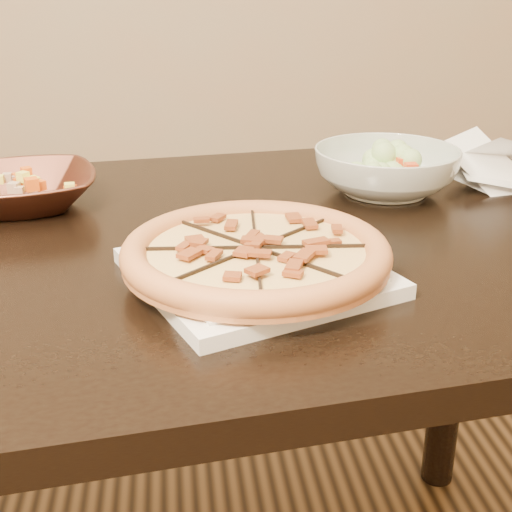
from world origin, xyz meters
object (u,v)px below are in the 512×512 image
object	(u,v)px
plate	(256,271)
salad_bowl	(386,171)
dining_table	(169,309)
pizza	(256,253)
bronze_bowl	(22,190)

from	to	relation	value
plate	salad_bowl	xyz separation A→B (m)	(0.25, 0.31, 0.03)
dining_table	plate	xyz separation A→B (m)	(0.11, -0.15, 0.12)
dining_table	salad_bowl	size ratio (longest dim) A/B	6.15
dining_table	plate	size ratio (longest dim) A/B	4.21
plate	pizza	xyz separation A→B (m)	(0.00, 0.00, 0.02)
plate	bronze_bowl	world-z (taller)	bronze_bowl
dining_table	bronze_bowl	distance (m)	0.30
plate	pizza	distance (m)	0.02
plate	pizza	size ratio (longest dim) A/B	1.08
pizza	bronze_bowl	xyz separation A→B (m)	(-0.32, 0.31, -0.01)
pizza	bronze_bowl	bearing A→B (deg)	135.98
plate	pizza	world-z (taller)	pizza
plate	dining_table	bearing A→B (deg)	124.80
dining_table	salad_bowl	bearing A→B (deg)	24.65
bronze_bowl	pizza	bearing A→B (deg)	-44.02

